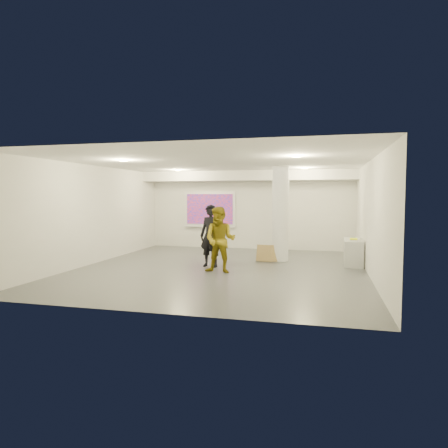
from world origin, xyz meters
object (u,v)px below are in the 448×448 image
(credenza, at_px, (353,252))
(woman, at_px, (211,236))
(man, at_px, (220,240))
(projection_screen, at_px, (210,210))
(column, at_px, (280,214))

(credenza, height_order, woman, woman)
(man, bearing_deg, credenza, 34.21)
(projection_screen, distance_m, woman, 4.45)
(column, bearing_deg, projection_screen, 139.44)
(projection_screen, distance_m, man, 5.40)
(woman, bearing_deg, man, -48.29)
(credenza, distance_m, man, 4.22)
(column, xyz_separation_m, woman, (-1.86, -1.57, -0.59))
(column, distance_m, woman, 2.50)
(projection_screen, relative_size, man, 1.18)
(man, bearing_deg, column, 63.48)
(column, xyz_separation_m, credenza, (2.22, -0.23, -1.12))
(credenza, xyz_separation_m, man, (-3.57, -2.19, 0.51))
(woman, bearing_deg, column, 51.14)
(credenza, height_order, man, man)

